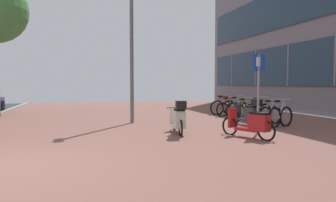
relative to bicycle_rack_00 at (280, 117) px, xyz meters
The scene contains 13 objects.
ground 7.54m from the bicycle_rack_00, 153.04° to the right, with size 21.00×40.00×0.13m.
bicycle_rack_00 is the anchor object (origin of this frame).
bicycle_rack_01 0.76m from the bicycle_rack_00, 82.03° to the left, with size 1.27×0.55×0.97m.
bicycle_rack_02 1.50m from the bicycle_rack_00, 86.02° to the left, with size 1.40×0.58×1.03m.
bicycle_rack_03 2.25m from the bicycle_rack_00, 92.68° to the left, with size 1.31×0.54×0.96m.
bicycle_rack_04 2.99m from the bicycle_rack_00, 91.31° to the left, with size 1.36×0.56×1.02m.
bicycle_rack_05 3.74m from the bicycle_rack_00, 91.67° to the left, with size 1.31×0.48×0.95m.
bicycle_rack_06 4.49m from the bicycle_rack_00, 90.15° to the left, with size 1.39×0.48×1.01m.
scooter_near 2.79m from the bicycle_rack_00, 140.84° to the right, with size 0.87×1.67×0.85m.
scooter_mid 3.93m from the bicycle_rack_00, behind, with size 0.58×1.66×1.04m.
scooter_far 1.06m from the bicycle_rack_00, 150.49° to the left, with size 0.59×1.66×1.00m.
parking_sign 2.18m from the bicycle_rack_00, 145.36° to the right, with size 0.40×0.07×2.38m.
lamp_post 6.12m from the bicycle_rack_00, 152.54° to the left, with size 0.20×0.52×5.84m.
Camera 1 is at (1.44, -5.98, 1.50)m, focal length 33.56 mm.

